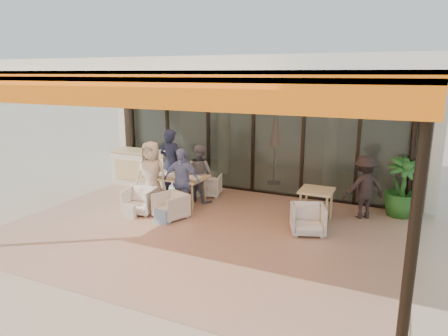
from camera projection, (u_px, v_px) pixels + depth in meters
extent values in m
plane|color=#C6B293|center=(202.00, 230.00, 8.41)|extent=(70.00, 70.00, 0.00)
cube|color=tan|center=(202.00, 229.00, 8.40)|extent=(8.00, 6.00, 0.01)
cube|color=silver|center=(200.00, 68.00, 7.64)|extent=(8.00, 6.00, 0.20)
cube|color=orange|center=(92.00, 89.00, 5.11)|extent=(8.00, 0.12, 0.45)
cube|color=#FC4E15|center=(125.00, 78.00, 5.69)|extent=(8.00, 1.50, 0.06)
cylinder|color=black|center=(413.00, 242.00, 3.91)|extent=(0.12, 0.12, 3.20)
cylinder|color=black|center=(133.00, 127.00, 12.16)|extent=(0.12, 0.12, 3.20)
cylinder|color=black|center=(413.00, 146.00, 9.00)|extent=(0.12, 0.12, 3.20)
cube|color=#9EADA3|center=(253.00, 135.00, 10.68)|extent=(8.00, 0.03, 3.20)
cube|color=black|center=(252.00, 191.00, 11.05)|extent=(8.00, 0.10, 0.08)
cube|color=black|center=(254.00, 75.00, 10.32)|extent=(8.00, 0.10, 0.08)
cube|color=black|center=(132.00, 127.00, 12.31)|extent=(0.08, 0.10, 3.20)
cube|color=black|center=(168.00, 129.00, 11.78)|extent=(0.08, 0.10, 3.20)
cube|color=black|center=(208.00, 132.00, 11.23)|extent=(0.08, 0.10, 3.20)
cube|color=black|center=(253.00, 135.00, 10.68)|extent=(0.08, 0.10, 3.20)
cube|color=black|center=(303.00, 138.00, 10.14)|extent=(0.08, 0.10, 3.20)
cube|color=black|center=(359.00, 142.00, 9.59)|extent=(0.08, 0.10, 3.20)
cube|color=black|center=(418.00, 146.00, 9.06)|extent=(0.08, 0.10, 3.20)
cube|color=silver|center=(289.00, 118.00, 13.75)|extent=(9.00, 0.25, 3.40)
cube|color=silver|center=(153.00, 117.00, 14.00)|extent=(0.25, 3.50, 3.40)
cube|color=silver|center=(435.00, 132.00, 10.42)|extent=(0.25, 3.50, 3.40)
cube|color=silver|center=(275.00, 66.00, 11.81)|extent=(9.00, 3.50, 0.25)
cube|color=#DBBF85|center=(272.00, 177.00, 12.60)|extent=(8.00, 3.50, 0.02)
cylinder|color=silver|center=(224.00, 128.00, 12.77)|extent=(0.40, 0.40, 3.00)
cylinder|color=silver|center=(332.00, 135.00, 11.39)|extent=(0.40, 0.40, 3.00)
cylinder|color=black|center=(231.00, 80.00, 11.91)|extent=(0.03, 0.03, 0.70)
cube|color=black|center=(231.00, 96.00, 12.01)|extent=(0.30, 0.30, 0.40)
sphere|color=#FFBF72|center=(231.00, 96.00, 12.01)|extent=(0.18, 0.18, 0.18)
cylinder|color=black|center=(352.00, 81.00, 10.48)|extent=(0.03, 0.03, 0.70)
cube|color=black|center=(351.00, 99.00, 10.59)|extent=(0.30, 0.30, 0.40)
sphere|color=#FFBF72|center=(351.00, 99.00, 10.59)|extent=(0.18, 0.18, 0.18)
cylinder|color=black|center=(274.00, 183.00, 11.81)|extent=(0.40, 0.40, 0.05)
cylinder|color=black|center=(275.00, 149.00, 11.57)|extent=(0.04, 0.04, 2.10)
cone|color=#F54C15|center=(275.00, 127.00, 11.42)|extent=(0.32, 0.32, 1.10)
cube|color=silver|center=(143.00, 169.00, 11.60)|extent=(1.80, 0.60, 1.00)
cube|color=#DBBF85|center=(142.00, 152.00, 11.48)|extent=(1.85, 0.65, 0.06)
cube|color=#DBBF85|center=(137.00, 171.00, 11.32)|extent=(1.50, 0.02, 0.60)
cube|color=#DBBF85|center=(176.00, 176.00, 9.87)|extent=(1.50, 0.90, 0.05)
cube|color=white|center=(176.00, 175.00, 9.86)|extent=(1.30, 0.35, 0.01)
cylinder|color=#DBBF85|center=(148.00, 191.00, 9.92)|extent=(0.06, 0.06, 0.70)
cylinder|color=#DBBF85|center=(192.00, 197.00, 9.42)|extent=(0.06, 0.06, 0.70)
cylinder|color=#DBBF85|center=(163.00, 185.00, 10.49)|extent=(0.06, 0.06, 0.70)
cylinder|color=#DBBF85|center=(205.00, 190.00, 9.99)|extent=(0.06, 0.06, 0.70)
cylinder|color=white|center=(157.00, 173.00, 9.90)|extent=(0.06, 0.06, 0.11)
cylinder|color=white|center=(172.00, 170.00, 10.13)|extent=(0.06, 0.06, 0.11)
cylinder|color=white|center=(176.00, 174.00, 9.74)|extent=(0.06, 0.06, 0.11)
cylinder|color=white|center=(190.00, 173.00, 9.89)|extent=(0.06, 0.06, 0.11)
cylinder|color=#955215|center=(161.00, 169.00, 10.20)|extent=(0.07, 0.07, 0.16)
cylinder|color=black|center=(178.00, 169.00, 10.13)|extent=(0.09, 0.09, 0.17)
cylinder|color=black|center=(178.00, 166.00, 10.11)|extent=(0.10, 0.10, 0.01)
cylinder|color=white|center=(154.00, 176.00, 9.78)|extent=(0.22, 0.22, 0.01)
cylinder|color=white|center=(186.00, 180.00, 9.41)|extent=(0.22, 0.22, 0.01)
cylinder|color=white|center=(168.00, 170.00, 10.33)|extent=(0.22, 0.22, 0.01)
cylinder|color=white|center=(198.00, 174.00, 9.96)|extent=(0.22, 0.22, 0.01)
imported|color=silver|center=(182.00, 180.00, 10.97)|extent=(0.84, 0.81, 0.69)
imported|color=silver|center=(209.00, 184.00, 10.63)|extent=(0.76, 0.73, 0.64)
imported|color=silver|center=(140.00, 200.00, 9.29)|extent=(0.75, 0.72, 0.67)
imported|color=silver|center=(171.00, 205.00, 8.95)|extent=(0.82, 0.79, 0.66)
imported|color=#1B243B|center=(171.00, 164.00, 10.39)|extent=(0.68, 0.45, 1.83)
imported|color=slate|center=(200.00, 173.00, 10.09)|extent=(0.83, 0.71, 1.48)
imported|color=beige|center=(151.00, 175.00, 9.62)|extent=(0.87, 0.64, 1.64)
imported|color=#6A7BB1|center=(182.00, 181.00, 9.29)|extent=(0.94, 0.48, 1.54)
cube|color=silver|center=(129.00, 212.00, 8.97)|extent=(0.30, 0.10, 0.34)
cube|color=#99BFD8|center=(161.00, 217.00, 8.63)|extent=(0.30, 0.10, 0.34)
cube|color=#DBBF85|center=(317.00, 191.00, 8.68)|extent=(0.70, 0.70, 0.05)
cylinder|color=#DBBF85|center=(300.00, 209.00, 8.63)|extent=(0.05, 0.05, 0.70)
cylinder|color=#DBBF85|center=(326.00, 212.00, 8.41)|extent=(0.05, 0.05, 0.70)
cylinder|color=#DBBF85|center=(306.00, 201.00, 9.13)|extent=(0.05, 0.05, 0.70)
cylinder|color=#DBBF85|center=(331.00, 205.00, 8.90)|extent=(0.05, 0.05, 0.70)
imported|color=silver|center=(308.00, 218.00, 8.11)|extent=(0.83, 0.81, 0.68)
imported|color=black|center=(364.00, 188.00, 8.89)|extent=(1.08, 0.97, 1.45)
imported|color=#1E5919|center=(402.00, 188.00, 9.01)|extent=(1.03, 1.03, 1.38)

